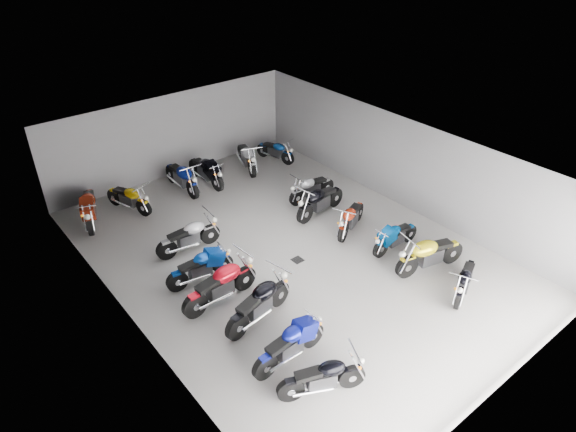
% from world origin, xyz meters
% --- Properties ---
extents(ground, '(14.00, 14.00, 0.00)m').
position_xyz_m(ground, '(0.00, 0.00, 0.00)').
color(ground, '#9B9993').
rests_on(ground, ground).
extents(wall_back, '(10.00, 0.10, 3.20)m').
position_xyz_m(wall_back, '(0.00, 7.00, 1.60)').
color(wall_back, slate).
rests_on(wall_back, ground).
extents(wall_left, '(0.10, 14.00, 3.20)m').
position_xyz_m(wall_left, '(-5.00, 0.00, 1.60)').
color(wall_left, slate).
rests_on(wall_left, ground).
extents(wall_right, '(0.10, 14.00, 3.20)m').
position_xyz_m(wall_right, '(5.00, 0.00, 1.60)').
color(wall_right, slate).
rests_on(wall_right, ground).
extents(ceiling, '(10.00, 14.00, 0.04)m').
position_xyz_m(ceiling, '(0.00, 0.00, 3.22)').
color(ceiling, black).
rests_on(ceiling, wall_back).
extents(drain_grate, '(0.32, 0.32, 0.01)m').
position_xyz_m(drain_grate, '(0.00, -0.50, 0.01)').
color(drain_grate, black).
rests_on(drain_grate, ground).
extents(motorcycle_left_a, '(1.91, 0.95, 0.89)m').
position_xyz_m(motorcycle_left_a, '(-2.71, -4.60, 0.49)').
color(motorcycle_left_a, black).
rests_on(motorcycle_left_a, ground).
extents(motorcycle_left_b, '(2.14, 0.44, 0.94)m').
position_xyz_m(motorcycle_left_b, '(-2.67, -3.42, 0.51)').
color(motorcycle_left_b, black).
rests_on(motorcycle_left_b, ground).
extents(motorcycle_left_c, '(2.28, 0.65, 1.01)m').
position_xyz_m(motorcycle_left_c, '(-2.41, -1.85, 0.55)').
color(motorcycle_left_c, black).
rests_on(motorcycle_left_c, ground).
extents(motorcycle_left_d, '(2.36, 0.50, 1.04)m').
position_xyz_m(motorcycle_left_d, '(-2.79, -0.63, 0.57)').
color(motorcycle_left_d, black).
rests_on(motorcycle_left_d, ground).
extents(motorcycle_left_e, '(2.05, 0.45, 0.90)m').
position_xyz_m(motorcycle_left_e, '(-2.76, 0.46, 0.49)').
color(motorcycle_left_e, black).
rests_on(motorcycle_left_e, ground).
extents(motorcycle_left_f, '(2.12, 0.45, 0.93)m').
position_xyz_m(motorcycle_left_f, '(-2.26, 2.01, 0.51)').
color(motorcycle_left_f, black).
rests_on(motorcycle_left_f, ground).
extents(motorcycle_right_a, '(1.84, 0.88, 0.85)m').
position_xyz_m(motorcycle_right_a, '(2.57, -4.56, 0.47)').
color(motorcycle_right_a, black).
rests_on(motorcycle_right_a, ground).
extents(motorcycle_right_b, '(2.32, 0.72, 1.03)m').
position_xyz_m(motorcycle_right_b, '(2.68, -3.26, 0.56)').
color(motorcycle_right_b, black).
rests_on(motorcycle_right_b, ground).
extents(motorcycle_right_c, '(1.92, 0.37, 0.84)m').
position_xyz_m(motorcycle_right_c, '(2.71, -1.94, 0.46)').
color(motorcycle_right_c, black).
rests_on(motorcycle_right_c, ground).
extents(motorcycle_right_d, '(1.91, 0.97, 0.90)m').
position_xyz_m(motorcycle_right_d, '(2.40, -0.34, 0.49)').
color(motorcycle_right_d, black).
rests_on(motorcycle_right_d, ground).
extents(motorcycle_right_e, '(2.25, 0.52, 0.99)m').
position_xyz_m(motorcycle_right_e, '(2.29, 1.06, 0.54)').
color(motorcycle_right_e, black).
rests_on(motorcycle_right_e, ground).
extents(motorcycle_right_f, '(2.00, 0.40, 0.88)m').
position_xyz_m(motorcycle_right_f, '(2.74, 2.01, 0.48)').
color(motorcycle_right_f, black).
rests_on(motorcycle_right_f, ground).
extents(motorcycle_back_a, '(1.03, 2.25, 1.04)m').
position_xyz_m(motorcycle_back_a, '(-4.01, 5.54, 0.57)').
color(motorcycle_back_a, black).
rests_on(motorcycle_back_a, ground).
extents(motorcycle_back_b, '(0.81, 1.97, 0.90)m').
position_xyz_m(motorcycle_back_b, '(-2.67, 5.44, 0.49)').
color(motorcycle_back_b, black).
rests_on(motorcycle_back_b, ground).
extents(motorcycle_back_c, '(0.45, 2.30, 1.01)m').
position_xyz_m(motorcycle_back_c, '(-0.52, 5.56, 0.55)').
color(motorcycle_back_c, black).
rests_on(motorcycle_back_c, ground).
extents(motorcycle_back_d, '(0.45, 2.26, 0.99)m').
position_xyz_m(motorcycle_back_d, '(0.46, 5.47, 0.54)').
color(motorcycle_back_d, black).
rests_on(motorcycle_back_d, ground).
extents(motorcycle_back_e, '(0.87, 2.17, 0.99)m').
position_xyz_m(motorcycle_back_e, '(2.36, 5.50, 0.54)').
color(motorcycle_back_e, black).
rests_on(motorcycle_back_e, ground).
extents(motorcycle_back_f, '(0.59, 1.86, 0.83)m').
position_xyz_m(motorcycle_back_f, '(3.74, 5.39, 0.45)').
color(motorcycle_back_f, black).
rests_on(motorcycle_back_f, ground).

